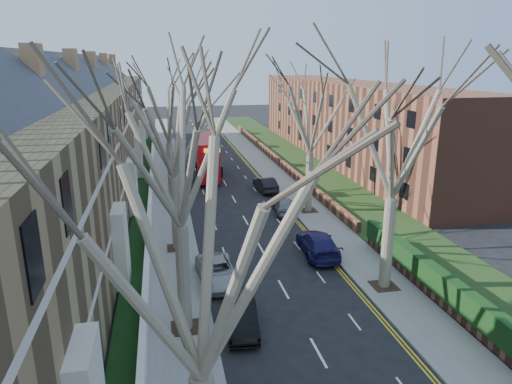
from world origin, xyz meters
TOP-DOWN VIEW (x-y plane):
  - pavement_left at (-6.00, 39.00)m, footprint 3.00×102.00m
  - pavement_right at (6.00, 39.00)m, footprint 3.00×102.00m
  - terrace_left at (-13.65, 31.00)m, footprint 9.70×78.00m
  - flats_right at (17.46, 43.00)m, footprint 13.97×54.00m
  - wall_hedge_right at (7.70, 2.00)m, footprint 0.70×24.00m
  - front_wall_left at (-7.65, 31.00)m, footprint 0.30×78.00m
  - grass_verge_right at (10.50, 39.00)m, footprint 6.00×102.00m
  - tree_left_near at (-5.70, -4.00)m, footprint 9.80×9.80m
  - tree_left_mid at (-5.70, 6.00)m, footprint 10.50×10.50m
  - tree_left_far at (-5.70, 16.00)m, footprint 10.15×10.15m
  - tree_left_dist at (-5.70, 28.00)m, footprint 10.50×10.50m
  - tree_right_mid at (5.70, 8.00)m, footprint 10.50×10.50m
  - tree_right_far at (5.70, 22.00)m, footprint 10.15×10.15m
  - double_decker_bus at (-1.48, 36.35)m, footprint 3.08×10.30m
  - car_left_mid at (-3.04, 5.64)m, footprint 1.80×4.26m
  - car_left_far at (-3.60, 10.73)m, footprint 2.33×4.76m
  - car_right_near at (3.55, 13.31)m, footprint 2.59×5.46m
  - car_right_mid at (3.57, 22.19)m, footprint 2.00×4.22m
  - car_right_far at (3.54, 29.08)m, footprint 1.82×4.43m

SIDE VIEW (x-z plane):
  - pavement_left at x=-6.00m, z-range 0.00..0.12m
  - pavement_right at x=6.00m, z-range 0.00..0.12m
  - grass_verge_right at x=10.50m, z-range 0.12..0.18m
  - front_wall_left at x=-7.65m, z-range 0.12..1.12m
  - car_left_far at x=-3.60m, z-range 0.00..1.30m
  - car_left_mid at x=-3.04m, z-range 0.00..1.37m
  - car_right_mid at x=3.57m, z-range 0.00..1.40m
  - car_right_far at x=3.54m, z-range 0.00..1.43m
  - car_right_near at x=3.55m, z-range 0.00..1.54m
  - wall_hedge_right at x=7.70m, z-range 0.22..2.02m
  - double_decker_bus at x=-1.48m, z-range -0.04..4.24m
  - flats_right at x=17.46m, z-range -0.02..9.98m
  - terrace_left at x=-13.65m, z-range -1.27..12.33m
  - tree_left_near at x=-5.70m, z-range 2.06..15.79m
  - tree_left_far at x=-5.70m, z-range 2.13..16.35m
  - tree_right_far at x=5.70m, z-range 2.13..16.35m
  - tree_left_mid at x=-5.70m, z-range 2.20..16.91m
  - tree_right_mid at x=5.70m, z-range 2.20..16.91m
  - tree_left_dist at x=-5.70m, z-range 2.20..16.91m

